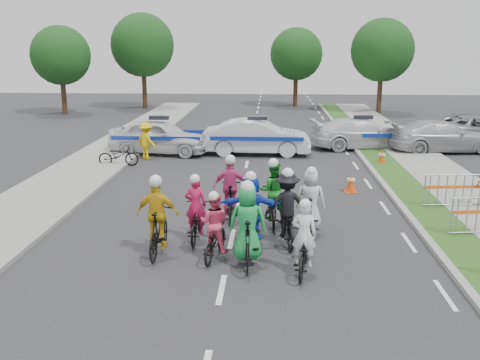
# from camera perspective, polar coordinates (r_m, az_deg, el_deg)

# --- Properties ---
(ground) EXTENTS (90.00, 90.00, 0.00)m
(ground) POSITION_cam_1_polar(r_m,az_deg,el_deg) (11.43, -1.99, -11.60)
(ground) COLOR #28282B
(ground) RESTS_ON ground
(curb_right) EXTENTS (0.20, 60.00, 0.12)m
(curb_right) POSITION_cam_1_polar(r_m,az_deg,el_deg) (16.54, 17.59, -3.73)
(curb_right) COLOR gray
(curb_right) RESTS_ON ground
(grass_strip) EXTENTS (1.20, 60.00, 0.11)m
(grass_strip) POSITION_cam_1_polar(r_m,az_deg,el_deg) (16.73, 19.91, -3.74)
(grass_strip) COLOR #224D18
(grass_strip) RESTS_ON ground
(sidewalk_left) EXTENTS (3.00, 60.00, 0.13)m
(sidewalk_left) POSITION_cam_1_polar(r_m,az_deg,el_deg) (17.67, -21.95, -2.95)
(sidewalk_left) COLOR gray
(sidewalk_left) RESTS_ON ground
(rider_0) EXTENTS (0.85, 1.79, 1.76)m
(rider_0) POSITION_cam_1_polar(r_m,az_deg,el_deg) (12.06, 6.80, -7.25)
(rider_0) COLOR black
(rider_0) RESTS_ON ground
(rider_1) EXTENTS (0.88, 1.97, 2.05)m
(rider_1) POSITION_cam_1_polar(r_m,az_deg,el_deg) (12.31, 0.82, -5.65)
(rider_1) COLOR black
(rider_1) RESTS_ON ground
(rider_2) EXTENTS (0.86, 1.72, 1.68)m
(rider_2) POSITION_cam_1_polar(r_m,az_deg,el_deg) (12.78, -2.74, -5.66)
(rider_2) COLOR black
(rider_2) RESTS_ON ground
(rider_3) EXTENTS (1.02, 1.93, 2.02)m
(rider_3) POSITION_cam_1_polar(r_m,az_deg,el_deg) (13.09, -8.74, -4.68)
(rider_3) COLOR black
(rider_3) RESTS_ON ground
(rider_4) EXTENTS (1.18, 2.04, 2.01)m
(rider_4) POSITION_cam_1_polar(r_m,az_deg,el_deg) (13.72, 5.01, -3.66)
(rider_4) COLOR black
(rider_4) RESTS_ON ground
(rider_5) EXTENTS (1.56, 1.86, 1.95)m
(rider_5) POSITION_cam_1_polar(r_m,az_deg,el_deg) (13.52, 1.13, -3.67)
(rider_5) COLOR black
(rider_5) RESTS_ON ground
(rider_6) EXTENTS (0.63, 1.77, 1.79)m
(rider_6) POSITION_cam_1_polar(r_m,az_deg,el_deg) (13.99, -4.70, -4.06)
(rider_6) COLOR black
(rider_6) RESTS_ON ground
(rider_7) EXTENTS (0.83, 1.83, 1.88)m
(rider_7) POSITION_cam_1_polar(r_m,az_deg,el_deg) (14.47, 7.49, -2.94)
(rider_7) COLOR black
(rider_7) RESTS_ON ground
(rider_8) EXTENTS (0.83, 1.93, 1.95)m
(rider_8) POSITION_cam_1_polar(r_m,az_deg,el_deg) (15.09, 3.51, -2.17)
(rider_8) COLOR black
(rider_8) RESTS_ON ground
(rider_9) EXTENTS (1.00, 1.88, 1.96)m
(rider_9) POSITION_cam_1_polar(r_m,az_deg,el_deg) (15.43, -1.00, -1.64)
(rider_9) COLOR black
(rider_9) RESTS_ON ground
(police_car_0) EXTENTS (4.96, 2.67, 1.60)m
(police_car_0) POSITION_cam_1_polar(r_m,az_deg,el_deg) (25.24, -8.56, 4.60)
(police_car_0) COLOR silver
(police_car_0) RESTS_ON ground
(police_car_1) EXTENTS (4.93, 1.79, 1.61)m
(police_car_1) POSITION_cam_1_polar(r_m,az_deg,el_deg) (24.81, 1.84, 4.60)
(police_car_1) COLOR silver
(police_car_1) RESTS_ON ground
(police_car_2) EXTENTS (5.29, 2.84, 1.46)m
(police_car_2) POSITION_cam_1_polar(r_m,az_deg,el_deg) (26.94, 12.92, 4.85)
(police_car_2) COLOR silver
(police_car_2) RESTS_ON ground
(civilian_sedan) EXTENTS (5.34, 2.77, 1.48)m
(civilian_sedan) POSITION_cam_1_polar(r_m,az_deg,el_deg) (27.14, 20.72, 4.38)
(civilian_sedan) COLOR #B2B2B7
(civilian_sedan) RESTS_ON ground
(marshal_hiviz) EXTENTS (1.21, 1.10, 1.63)m
(marshal_hiviz) POSITION_cam_1_polar(r_m,az_deg,el_deg) (24.14, -9.95, 4.14)
(marshal_hiviz) COLOR yellow
(marshal_hiviz) RESTS_ON ground
(barrier_2) EXTENTS (2.04, 0.70, 1.12)m
(barrier_2) POSITION_cam_1_polar(r_m,az_deg,el_deg) (17.78, 21.93, -1.18)
(barrier_2) COLOR #A5A8AD
(barrier_2) RESTS_ON ground
(cone_0) EXTENTS (0.40, 0.40, 0.70)m
(cone_0) POSITION_cam_1_polar(r_m,az_deg,el_deg) (18.84, 11.75, -0.28)
(cone_0) COLOR #F24C0C
(cone_0) RESTS_ON ground
(cone_1) EXTENTS (0.40, 0.40, 0.70)m
(cone_1) POSITION_cam_1_polar(r_m,az_deg,el_deg) (23.41, 14.88, 2.38)
(cone_1) COLOR #F24C0C
(cone_1) RESTS_ON ground
(parked_bike) EXTENTS (1.71, 0.69, 0.88)m
(parked_bike) POSITION_cam_1_polar(r_m,az_deg,el_deg) (23.05, -12.84, 2.57)
(parked_bike) COLOR black
(parked_bike) RESTS_ON ground
(tree_0) EXTENTS (4.20, 4.20, 6.30)m
(tree_0) POSITION_cam_1_polar(r_m,az_deg,el_deg) (41.07, -18.59, 12.48)
(tree_0) COLOR #382619
(tree_0) RESTS_ON ground
(tree_1) EXTENTS (4.55, 4.55, 6.82)m
(tree_1) POSITION_cam_1_polar(r_m,az_deg,el_deg) (41.03, 14.93, 13.22)
(tree_1) COLOR #382619
(tree_1) RESTS_ON ground
(tree_3) EXTENTS (4.90, 4.90, 7.35)m
(tree_3) POSITION_cam_1_polar(r_m,az_deg,el_deg) (43.39, -10.35, 13.96)
(tree_3) COLOR #382619
(tree_3) RESTS_ON ground
(tree_4) EXTENTS (4.20, 4.20, 6.30)m
(tree_4) POSITION_cam_1_polar(r_m,az_deg,el_deg) (44.29, 6.03, 13.20)
(tree_4) COLOR #382619
(tree_4) RESTS_ON ground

